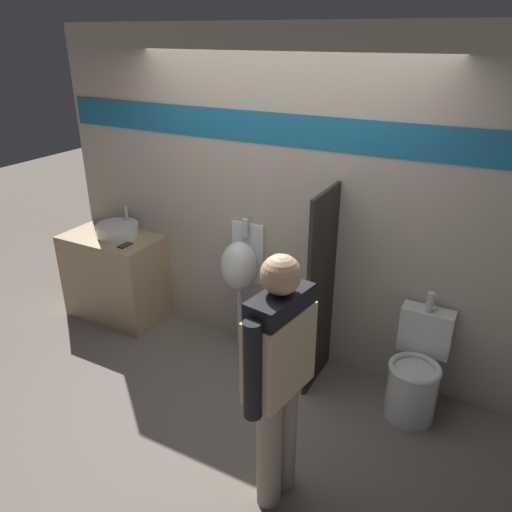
{
  "coord_description": "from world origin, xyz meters",
  "views": [
    {
      "loc": [
        1.66,
        -2.9,
        2.63
      ],
      "look_at": [
        0.0,
        0.17,
        1.05
      ],
      "focal_mm": 35.0,
      "sensor_mm": 36.0,
      "label": 1
    }
  ],
  "objects_px": {
    "sink_basin": "(118,230)",
    "urinal_near_counter": "(240,266)",
    "cell_phone": "(125,245)",
    "toilet": "(415,374)",
    "person_in_vest": "(279,368)"
  },
  "relations": [
    {
      "from": "person_in_vest",
      "to": "cell_phone",
      "type": "bearing_deg",
      "value": 71.46
    },
    {
      "from": "urinal_near_counter",
      "to": "person_in_vest",
      "type": "relative_size",
      "value": 0.73
    },
    {
      "from": "urinal_near_counter",
      "to": "cell_phone",
      "type": "bearing_deg",
      "value": -167.8
    },
    {
      "from": "urinal_near_counter",
      "to": "toilet",
      "type": "relative_size",
      "value": 1.29
    },
    {
      "from": "sink_basin",
      "to": "urinal_near_counter",
      "type": "relative_size",
      "value": 0.33
    },
    {
      "from": "sink_basin",
      "to": "urinal_near_counter",
      "type": "xyz_separation_m",
      "value": [
        1.3,
        0.07,
        -0.11
      ]
    },
    {
      "from": "urinal_near_counter",
      "to": "toilet",
      "type": "bearing_deg",
      "value": -4.99
    },
    {
      "from": "sink_basin",
      "to": "cell_phone",
      "type": "distance_m",
      "value": 0.29
    },
    {
      "from": "toilet",
      "to": "sink_basin",
      "type": "bearing_deg",
      "value": 178.59
    },
    {
      "from": "toilet",
      "to": "cell_phone",
      "type": "bearing_deg",
      "value": -177.94
    },
    {
      "from": "cell_phone",
      "to": "person_in_vest",
      "type": "bearing_deg",
      "value": -27.19
    },
    {
      "from": "urinal_near_counter",
      "to": "person_in_vest",
      "type": "distance_m",
      "value": 1.64
    },
    {
      "from": "urinal_near_counter",
      "to": "person_in_vest",
      "type": "bearing_deg",
      "value": -52.34
    },
    {
      "from": "sink_basin",
      "to": "person_in_vest",
      "type": "height_order",
      "value": "person_in_vest"
    },
    {
      "from": "sink_basin",
      "to": "toilet",
      "type": "xyz_separation_m",
      "value": [
        2.87,
        -0.07,
        -0.58
      ]
    }
  ]
}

